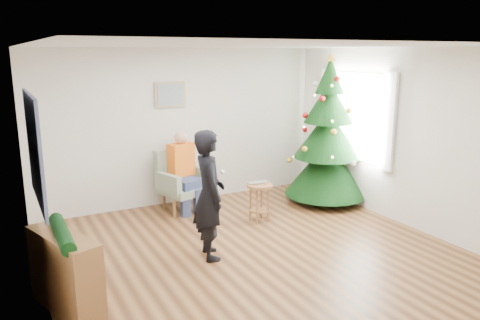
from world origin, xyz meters
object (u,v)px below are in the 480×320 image
standing_man (209,195)px  console (66,273)px  armchair (182,188)px  christmas_tree (328,136)px  stool (259,202)px

standing_man → console: (-1.78, -0.49, -0.41)m
armchair → christmas_tree: bearing=-36.1°
standing_man → christmas_tree: bearing=-57.2°
standing_man → console: bearing=115.9°
christmas_tree → armchair: 2.58m
armchair → stool: bearing=-70.7°
christmas_tree → stool: christmas_tree is taller
christmas_tree → console: (-4.48, -1.61, -0.74)m
stool → console: console is taller
console → christmas_tree: bearing=1.2°
armchair → console: armchair is taller
stool → armchair: (-0.83, 1.07, 0.07)m
christmas_tree → armchair: christmas_tree is taller
armchair → standing_man: size_ratio=0.61×
armchair → console: size_ratio=1.00×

